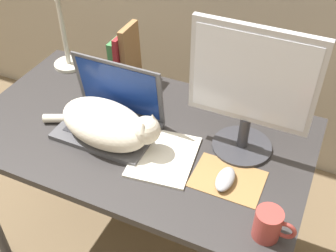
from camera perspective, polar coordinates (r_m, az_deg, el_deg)
desk at (r=1.59m, az=-3.87°, el=-2.87°), size 1.24×0.72×0.73m
laptop at (r=1.53m, az=-7.75°, el=1.14°), size 0.35×0.24×0.25m
cat at (r=1.46m, az=-8.20°, el=0.25°), size 0.47×0.25×0.15m
external_monitor at (r=1.33m, az=11.11°, el=4.88°), size 0.40×0.21×0.46m
mousepad at (r=1.37m, az=8.10°, el=-7.14°), size 0.23×0.17×0.00m
computer_mouse at (r=1.35m, az=7.76°, el=-7.13°), size 0.06×0.11×0.03m
book_row at (r=1.74m, az=-5.81°, el=9.26°), size 0.09×0.15×0.26m
desk_lamp at (r=1.76m, az=-14.20°, el=15.17°), size 0.17×0.17×0.43m
notepad at (r=1.43m, az=-0.57°, el=-4.15°), size 0.24×0.28×0.01m
mug at (r=1.22m, az=13.49°, el=-12.87°), size 0.12×0.08×0.10m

